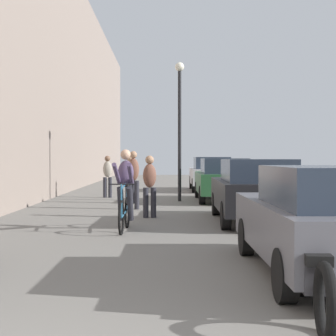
{
  "coord_description": "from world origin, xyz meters",
  "views": [
    {
      "loc": [
        1.02,
        -2.52,
        1.53
      ],
      "look_at": [
        1.18,
        14.36,
        1.2
      ],
      "focal_mm": 54.88,
      "sensor_mm": 36.0,
      "label": 1
    }
  ],
  "objects_px": {
    "cyclist_on_bicycle": "(125,192)",
    "parked_car_third": "(223,179)",
    "pedestrian_far": "(130,176)",
    "parked_car_nearest": "(322,219)",
    "street_lamp": "(180,113)",
    "pedestrian_near": "(150,183)",
    "pedestrian_mid": "(133,176)",
    "parked_motorcycle": "(311,272)",
    "parked_car_second": "(254,190)",
    "pedestrian_furthest": "(107,174)",
    "parked_car_fourth": "(211,173)"
  },
  "relations": [
    {
      "from": "parked_car_nearest",
      "to": "parked_car_fourth",
      "type": "bearing_deg",
      "value": 89.44
    },
    {
      "from": "parked_car_fourth",
      "to": "cyclist_on_bicycle",
      "type": "bearing_deg",
      "value": -103.09
    },
    {
      "from": "pedestrian_mid",
      "to": "pedestrian_far",
      "type": "xyz_separation_m",
      "value": [
        -0.23,
        2.08,
        -0.07
      ]
    },
    {
      "from": "pedestrian_furthest",
      "to": "parked_car_second",
      "type": "height_order",
      "value": "pedestrian_furthest"
    },
    {
      "from": "pedestrian_mid",
      "to": "parked_motorcycle",
      "type": "bearing_deg",
      "value": -77.1
    },
    {
      "from": "cyclist_on_bicycle",
      "to": "pedestrian_mid",
      "type": "distance_m",
      "value": 4.38
    },
    {
      "from": "pedestrian_furthest",
      "to": "parked_car_third",
      "type": "relative_size",
      "value": 0.38
    },
    {
      "from": "pedestrian_far",
      "to": "pedestrian_furthest",
      "type": "bearing_deg",
      "value": 112.84
    },
    {
      "from": "pedestrian_furthest",
      "to": "parked_car_fourth",
      "type": "height_order",
      "value": "pedestrian_furthest"
    },
    {
      "from": "pedestrian_near",
      "to": "cyclist_on_bicycle",
      "type": "bearing_deg",
      "value": -101.87
    },
    {
      "from": "cyclist_on_bicycle",
      "to": "parked_car_nearest",
      "type": "height_order",
      "value": "cyclist_on_bicycle"
    },
    {
      "from": "pedestrian_far",
      "to": "parked_car_second",
      "type": "bearing_deg",
      "value": -57.9
    },
    {
      "from": "street_lamp",
      "to": "parked_car_second",
      "type": "relative_size",
      "value": 1.15
    },
    {
      "from": "pedestrian_mid",
      "to": "pedestrian_furthest",
      "type": "distance_m",
      "value": 4.71
    },
    {
      "from": "pedestrian_near",
      "to": "pedestrian_furthest",
      "type": "relative_size",
      "value": 0.98
    },
    {
      "from": "pedestrian_far",
      "to": "parked_car_nearest",
      "type": "relative_size",
      "value": 0.4
    },
    {
      "from": "parked_car_second",
      "to": "parked_car_fourth",
      "type": "relative_size",
      "value": 0.96
    },
    {
      "from": "cyclist_on_bicycle",
      "to": "parked_car_third",
      "type": "relative_size",
      "value": 0.41
    },
    {
      "from": "cyclist_on_bicycle",
      "to": "parked_car_nearest",
      "type": "distance_m",
      "value": 5.17
    },
    {
      "from": "pedestrian_furthest",
      "to": "street_lamp",
      "type": "xyz_separation_m",
      "value": [
        2.73,
        -1.68,
        2.2
      ]
    },
    {
      "from": "pedestrian_far",
      "to": "street_lamp",
      "type": "relative_size",
      "value": 0.33
    },
    {
      "from": "street_lamp",
      "to": "parked_motorcycle",
      "type": "xyz_separation_m",
      "value": [
        0.88,
        -13.1,
        -2.7
      ]
    },
    {
      "from": "pedestrian_furthest",
      "to": "parked_motorcycle",
      "type": "distance_m",
      "value": 15.22
    },
    {
      "from": "pedestrian_far",
      "to": "pedestrian_furthest",
      "type": "height_order",
      "value": "pedestrian_furthest"
    },
    {
      "from": "street_lamp",
      "to": "parked_car_third",
      "type": "xyz_separation_m",
      "value": [
        1.52,
        -0.02,
        -2.32
      ]
    },
    {
      "from": "street_lamp",
      "to": "parked_car_third",
      "type": "height_order",
      "value": "street_lamp"
    },
    {
      "from": "cyclist_on_bicycle",
      "to": "pedestrian_near",
      "type": "xyz_separation_m",
      "value": [
        0.46,
        2.21,
        0.08
      ]
    },
    {
      "from": "pedestrian_furthest",
      "to": "parked_motorcycle",
      "type": "height_order",
      "value": "pedestrian_furthest"
    },
    {
      "from": "pedestrian_mid",
      "to": "parked_car_second",
      "type": "relative_size",
      "value": 0.41
    },
    {
      "from": "parked_car_nearest",
      "to": "parked_car_fourth",
      "type": "xyz_separation_m",
      "value": [
        0.17,
        17.34,
        0.08
      ]
    },
    {
      "from": "pedestrian_furthest",
      "to": "parked_car_second",
      "type": "relative_size",
      "value": 0.38
    },
    {
      "from": "parked_car_third",
      "to": "pedestrian_mid",
      "type": "bearing_deg",
      "value": -136.41
    },
    {
      "from": "cyclist_on_bicycle",
      "to": "pedestrian_furthest",
      "type": "bearing_deg",
      "value": 98.55
    },
    {
      "from": "pedestrian_far",
      "to": "pedestrian_near",
      "type": "bearing_deg",
      "value": -79.76
    },
    {
      "from": "parked_car_third",
      "to": "parked_car_fourth",
      "type": "xyz_separation_m",
      "value": [
        0.12,
        5.81,
        0.03
      ]
    },
    {
      "from": "parked_car_nearest",
      "to": "parked_motorcycle",
      "type": "distance_m",
      "value": 1.7
    },
    {
      "from": "street_lamp",
      "to": "parked_car_second",
      "type": "xyz_separation_m",
      "value": [
        1.58,
        -6.0,
        -2.33
      ]
    },
    {
      "from": "pedestrian_mid",
      "to": "parked_car_fourth",
      "type": "height_order",
      "value": "pedestrian_mid"
    },
    {
      "from": "pedestrian_furthest",
      "to": "parked_car_second",
      "type": "distance_m",
      "value": 8.81
    },
    {
      "from": "pedestrian_mid",
      "to": "parked_car_third",
      "type": "bearing_deg",
      "value": 43.59
    },
    {
      "from": "street_lamp",
      "to": "parked_motorcycle",
      "type": "relative_size",
      "value": 2.29
    },
    {
      "from": "parked_car_second",
      "to": "parked_motorcycle",
      "type": "height_order",
      "value": "parked_car_second"
    },
    {
      "from": "pedestrian_near",
      "to": "parked_car_second",
      "type": "height_order",
      "value": "pedestrian_near"
    },
    {
      "from": "pedestrian_mid",
      "to": "parked_motorcycle",
      "type": "relative_size",
      "value": 0.81
    },
    {
      "from": "pedestrian_far",
      "to": "parked_motorcycle",
      "type": "distance_m",
      "value": 12.59
    },
    {
      "from": "street_lamp",
      "to": "parked_car_nearest",
      "type": "relative_size",
      "value": 1.22
    },
    {
      "from": "parked_car_nearest",
      "to": "parked_motorcycle",
      "type": "xyz_separation_m",
      "value": [
        -0.59,
        -1.56,
        -0.33
      ]
    },
    {
      "from": "street_lamp",
      "to": "parked_car_nearest",
      "type": "xyz_separation_m",
      "value": [
        1.47,
        -11.55,
        -2.37
      ]
    },
    {
      "from": "pedestrian_furthest",
      "to": "parked_car_fourth",
      "type": "xyz_separation_m",
      "value": [
        4.37,
        4.12,
        -0.09
      ]
    },
    {
      "from": "parked_car_nearest",
      "to": "pedestrian_near",
      "type": "bearing_deg",
      "value": 110.21
    }
  ]
}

